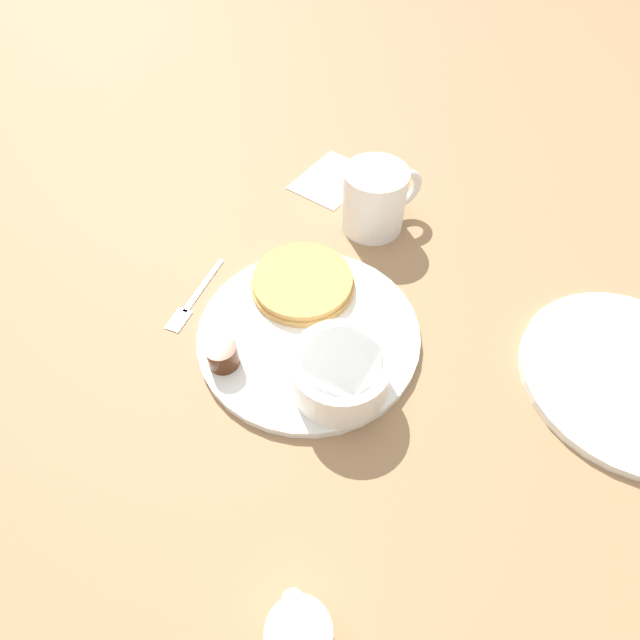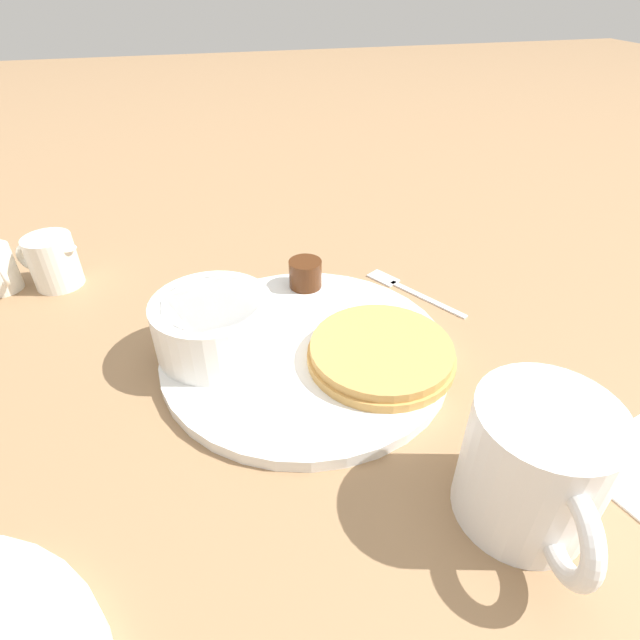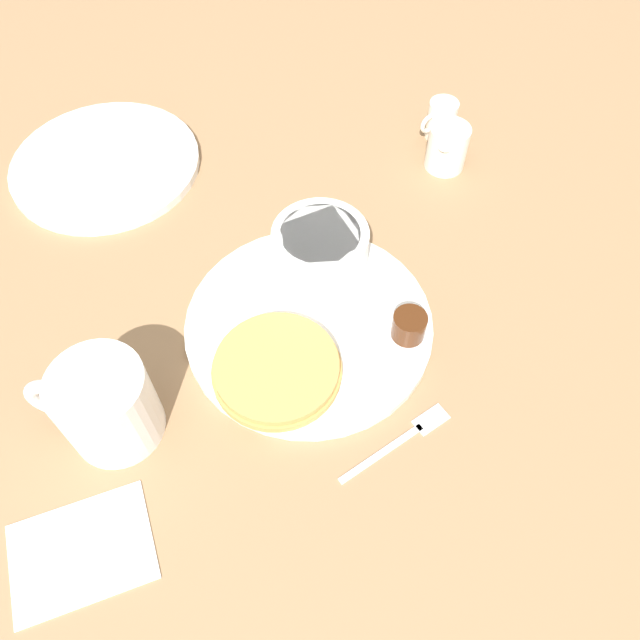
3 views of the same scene
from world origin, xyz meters
TOP-DOWN VIEW (x-y plane):
  - ground_plane at (0.00, 0.00)m, footprint 4.00×4.00m
  - plate at (0.00, 0.00)m, footprint 0.28×0.28m
  - pancake_stack at (-0.04, -0.06)m, footprint 0.14×0.14m
  - bowl at (0.02, 0.08)m, footprint 0.11×0.11m
  - syrup_cup at (0.11, -0.02)m, footprint 0.04×0.04m
  - butter_ramekin at (0.04, 0.10)m, footprint 0.04×0.04m
  - coffee_mug at (-0.20, -0.11)m, footprint 0.13×0.09m
  - creamer_pitcher_near at (0.20, 0.26)m, footprint 0.05×0.08m
  - creamer_pitcher_far at (0.21, 0.32)m, footprint 0.06×0.04m
  - fork at (0.09, -0.14)m, footprint 0.12×0.08m
  - napkin at (-0.22, -0.23)m, footprint 0.15×0.13m
  - far_plate at (-0.26, 0.28)m, footprint 0.25×0.25m

SIDE VIEW (x-z plane):
  - ground_plane at x=0.00m, z-range 0.00..0.00m
  - fork at x=0.09m, z-range 0.00..0.00m
  - napkin at x=-0.22m, z-range 0.00..0.00m
  - plate at x=0.00m, z-range 0.00..0.01m
  - far_plate at x=-0.26m, z-range 0.00..0.01m
  - pancake_stack at x=-0.04m, z-range 0.01..0.03m
  - butter_ramekin at x=0.04m, z-range 0.01..0.05m
  - syrup_cup at x=0.11m, z-range 0.01..0.04m
  - creamer_pitcher_far at x=0.21m, z-range 0.00..0.06m
  - creamer_pitcher_near at x=0.20m, z-range 0.00..0.06m
  - bowl at x=0.02m, z-range 0.01..0.07m
  - coffee_mug at x=-0.20m, z-range 0.00..0.10m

